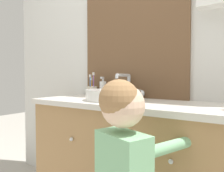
# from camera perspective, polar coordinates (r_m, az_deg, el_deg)

# --- Properties ---
(wall_back) EXTENTS (3.20, 0.18, 2.50)m
(wall_back) POSITION_cam_1_polar(r_m,az_deg,el_deg) (1.69, 11.78, 11.40)
(wall_back) COLOR silver
(wall_back) RESTS_ON ground_plane
(vanity_counter) EXTENTS (1.46, 0.53, 0.86)m
(vanity_counter) POSITION_cam_1_polar(r_m,az_deg,el_deg) (1.54, 6.06, -20.13)
(vanity_counter) COLOR #A37A4C
(vanity_counter) RESTS_ON ground_plane
(sink_basin) EXTENTS (0.38, 0.43, 0.19)m
(sink_basin) POSITION_cam_1_polar(r_m,az_deg,el_deg) (1.51, 0.48, -2.20)
(sink_basin) COLOR silver
(sink_basin) RESTS_ON vanity_counter
(toothbrush_holder) EXTENTS (0.09, 0.09, 0.20)m
(toothbrush_holder) POSITION_cam_1_polar(r_m,az_deg,el_deg) (1.83, -5.20, -1.21)
(toothbrush_holder) COLOR beige
(toothbrush_holder) RESTS_ON vanity_counter
(soap_dispenser) EXTENTS (0.06, 0.06, 0.16)m
(soap_dispenser) POSITION_cam_1_polar(r_m,az_deg,el_deg) (1.79, -2.38, -0.67)
(soap_dispenser) COLOR white
(soap_dispenser) RESTS_ON vanity_counter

